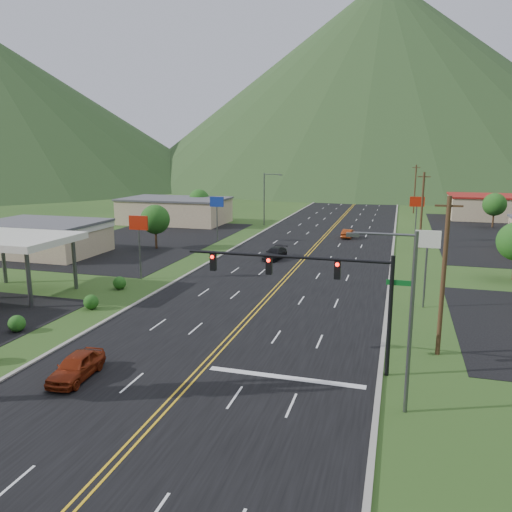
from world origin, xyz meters
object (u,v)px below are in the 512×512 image
(car_dark_mid, at_px, (275,254))
(gas_canopy, at_px, (12,241))
(streetlight_east, at_px, (404,311))
(traffic_signal, at_px, (319,280))
(car_red_far, at_px, (348,234))
(car_red_near, at_px, (76,367))
(streetlight_west, at_px, (266,195))

(car_dark_mid, bearing_deg, gas_canopy, -123.76)
(streetlight_east, height_order, gas_canopy, streetlight_east)
(streetlight_east, relative_size, gas_canopy, 0.90)
(traffic_signal, height_order, car_red_far, traffic_signal)
(car_red_near, relative_size, car_dark_mid, 0.92)
(traffic_signal, relative_size, streetlight_east, 1.46)
(streetlight_east, height_order, car_red_far, streetlight_east)
(traffic_signal, distance_m, streetlight_east, 6.17)
(traffic_signal, relative_size, car_red_far, 3.29)
(car_red_near, distance_m, car_red_far, 52.60)
(gas_canopy, bearing_deg, car_red_far, 56.31)
(traffic_signal, relative_size, gas_canopy, 1.31)
(streetlight_east, bearing_deg, car_red_far, 98.62)
(gas_canopy, distance_m, car_red_near, 21.05)
(traffic_signal, xyz_separation_m, car_dark_mid, (-9.79, 28.87, -4.67))
(car_dark_mid, bearing_deg, streetlight_west, 115.25)
(traffic_signal, bearing_deg, car_red_near, -157.24)
(gas_canopy, height_order, car_red_far, gas_canopy)
(traffic_signal, xyz_separation_m, gas_canopy, (-28.48, 8.00, -0.46))
(car_dark_mid, bearing_deg, streetlight_east, -58.12)
(streetlight_east, relative_size, car_red_far, 2.26)
(streetlight_east, distance_m, car_dark_mid, 36.20)
(gas_canopy, height_order, car_red_near, gas_canopy)
(traffic_signal, height_order, car_red_near, traffic_signal)
(traffic_signal, height_order, streetlight_west, streetlight_west)
(traffic_signal, distance_m, gas_canopy, 29.59)
(streetlight_west, xyz_separation_m, car_red_far, (15.23, -9.67, -4.52))
(car_red_near, bearing_deg, gas_canopy, 134.94)
(streetlight_east, relative_size, streetlight_west, 1.00)
(streetlight_east, bearing_deg, car_red_near, -175.57)
(streetlight_west, xyz_separation_m, car_dark_mid, (8.37, -27.14, -4.52))
(streetlight_west, distance_m, car_red_near, 61.75)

